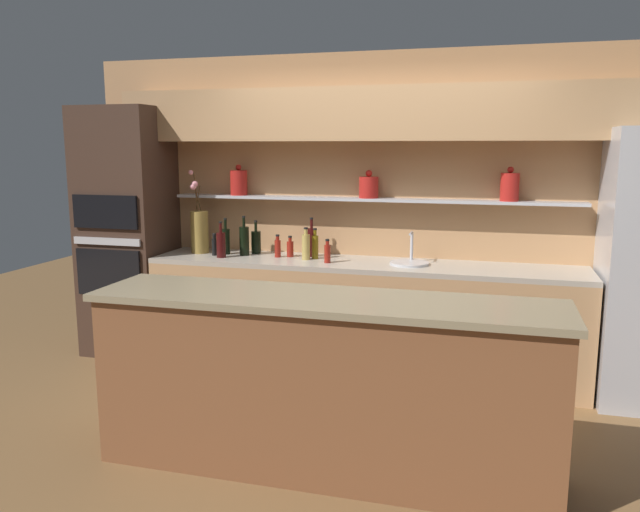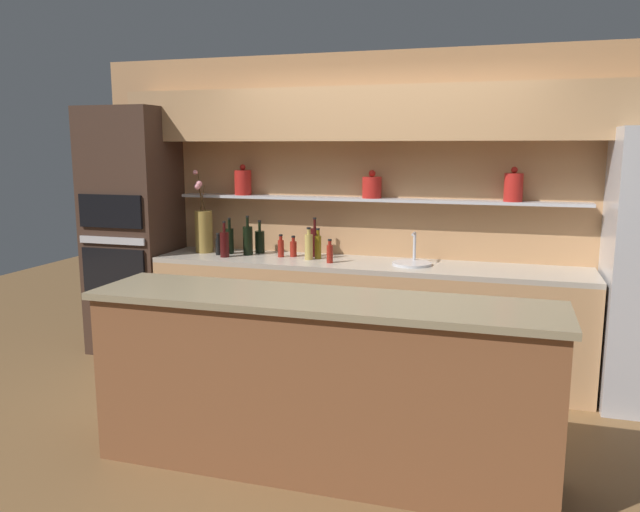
% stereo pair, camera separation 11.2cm
% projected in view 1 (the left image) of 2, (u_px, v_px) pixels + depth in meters
% --- Properties ---
extents(ground_plane, '(12.00, 12.00, 0.00)m').
position_uv_depth(ground_plane, '(339.00, 439.00, 3.97)').
color(ground_plane, brown).
extents(back_wall_unit, '(5.20, 0.44, 2.60)m').
position_uv_depth(back_wall_unit, '(383.00, 182.00, 5.15)').
color(back_wall_unit, tan).
rests_on(back_wall_unit, ground_plane).
extents(back_counter_unit, '(3.50, 0.62, 0.92)m').
position_uv_depth(back_counter_unit, '(361.00, 317.00, 5.09)').
color(back_counter_unit, tan).
rests_on(back_counter_unit, ground_plane).
extents(island_counter, '(2.64, 0.61, 1.02)m').
position_uv_depth(island_counter, '(323.00, 384.00, 3.52)').
color(island_counter, brown).
rests_on(island_counter, ground_plane).
extents(oven_tower, '(0.72, 0.64, 2.17)m').
position_uv_depth(oven_tower, '(128.00, 232.00, 5.54)').
color(oven_tower, '#3D281E').
rests_on(oven_tower, ground_plane).
extents(flower_vase, '(0.15, 0.17, 0.72)m').
position_uv_depth(flower_vase, '(199.00, 229.00, 5.42)').
color(flower_vase, olive).
rests_on(flower_vase, back_counter_unit).
extents(sink_fixture, '(0.31, 0.31, 0.25)m').
position_uv_depth(sink_fixture, '(410.00, 261.00, 4.92)').
color(sink_fixture, '#B7B7BC').
rests_on(sink_fixture, back_counter_unit).
extents(bottle_sauce_0, '(0.05, 0.05, 0.19)m').
position_uv_depth(bottle_sauce_0, '(215.00, 246.00, 5.31)').
color(bottle_sauce_0, black).
rests_on(bottle_sauce_0, back_counter_unit).
extents(bottle_spirit_1, '(0.07, 0.07, 0.27)m').
position_uv_depth(bottle_spirit_1, '(306.00, 246.00, 5.11)').
color(bottle_spirit_1, tan).
rests_on(bottle_spirit_1, back_counter_unit).
extents(bottle_wine_2, '(0.08, 0.08, 0.29)m').
position_uv_depth(bottle_wine_2, '(256.00, 242.00, 5.41)').
color(bottle_wine_2, black).
rests_on(bottle_wine_2, back_counter_unit).
extents(bottle_sauce_3, '(0.05, 0.05, 0.19)m').
position_uv_depth(bottle_sauce_3, '(327.00, 253.00, 4.97)').
color(bottle_sauce_3, maroon).
rests_on(bottle_sauce_3, back_counter_unit).
extents(bottle_wine_4, '(0.07, 0.07, 0.31)m').
position_uv_depth(bottle_wine_4, '(226.00, 241.00, 5.37)').
color(bottle_wine_4, black).
rests_on(bottle_wine_4, back_counter_unit).
extents(bottle_wine_5, '(0.08, 0.08, 0.34)m').
position_uv_depth(bottle_wine_5, '(244.00, 241.00, 5.31)').
color(bottle_wine_5, black).
rests_on(bottle_wine_5, back_counter_unit).
extents(bottle_sauce_6, '(0.06, 0.06, 0.18)m').
position_uv_depth(bottle_sauce_6, '(290.00, 248.00, 5.24)').
color(bottle_sauce_6, maroon).
rests_on(bottle_sauce_6, back_counter_unit).
extents(bottle_wine_7, '(0.08, 0.08, 0.30)m').
position_uv_depth(bottle_wine_7, '(221.00, 244.00, 5.21)').
color(bottle_wine_7, '#380C0C').
rests_on(bottle_wine_7, back_counter_unit).
extents(bottle_wine_8, '(0.08, 0.08, 0.33)m').
position_uv_depth(bottle_wine_8, '(312.00, 242.00, 5.26)').
color(bottle_wine_8, '#380C0C').
rests_on(bottle_wine_8, back_counter_unit).
extents(bottle_oil_9, '(0.05, 0.05, 0.26)m').
position_uv_depth(bottle_oil_9, '(315.00, 246.00, 5.15)').
color(bottle_oil_9, brown).
rests_on(bottle_oil_9, back_counter_unit).
extents(bottle_sauce_10, '(0.05, 0.05, 0.19)m').
position_uv_depth(bottle_sauce_10, '(278.00, 248.00, 5.23)').
color(bottle_sauce_10, maroon).
rests_on(bottle_sauce_10, back_counter_unit).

